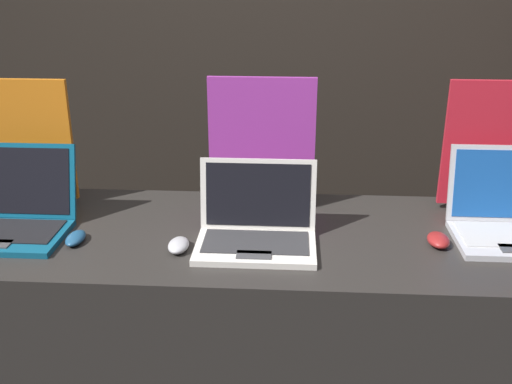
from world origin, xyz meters
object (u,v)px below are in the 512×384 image
Objects in this scene: mouse_back at (438,240)px; promo_stand_back at (489,150)px; mouse_front at (76,238)px; mouse_middle at (179,245)px; promo_stand_middle at (262,147)px; laptop_middle at (256,226)px; laptop_back at (503,218)px; promo_stand_front at (35,146)px; laptop_front at (12,214)px.

promo_stand_back is at bearing 54.38° from mouse_back.
mouse_middle is (0.35, -0.03, 0.00)m from mouse_front.
laptop_middle is at bearing -90.00° from promo_stand_middle.
laptop_middle is 1.17× the size of laptop_back.
laptop_back is at bearing 5.69° from mouse_front.
mouse_front is 1.42m from laptop_back.
laptop_back is 0.28m from promo_stand_back.
promo_stand_front is 0.97× the size of promo_stand_middle.
promo_stand_front is 1.66m from promo_stand_back.
mouse_middle is at bearing -170.66° from laptop_back.
promo_stand_middle is (0.84, 0.02, 0.01)m from promo_stand_front.
mouse_back is (1.43, -0.02, -0.05)m from laptop_front.
laptop_middle is (0.84, -0.04, -0.00)m from laptop_front.
laptop_back is (1.66, -0.19, -0.16)m from promo_stand_front.
promo_stand_back reaches higher than mouse_front.
promo_stand_middle is at bearing 165.98° from laptop_back.
mouse_back is at bearing 2.14° from laptop_middle.
laptop_back is (0.82, -0.20, -0.17)m from promo_stand_middle.
promo_stand_middle reaches higher than mouse_back.
promo_stand_front is at bearing 148.65° from mouse_middle.
promo_stand_front is (0.00, 0.25, 0.16)m from laptop_front.
promo_stand_middle reaches higher than laptop_middle.
mouse_front is at bearing -149.89° from promo_stand_middle.
mouse_back is (-0.23, -0.09, -0.05)m from laptop_back.
mouse_middle is (0.59, -0.11, -0.05)m from laptop_front.
laptop_middle is 0.79× the size of promo_stand_middle.
promo_stand_back is at bearing 14.61° from mouse_front.
promo_stand_back is (1.66, 0.04, 0.00)m from promo_stand_front.
laptop_front is 0.82× the size of promo_stand_front.
mouse_middle is at bearing -31.35° from promo_stand_front.
promo_stand_front is 0.90m from laptop_middle.
promo_stand_front is 0.84m from promo_stand_middle.
mouse_front is 0.35m from mouse_middle.
laptop_front is 0.90m from promo_stand_middle.
promo_stand_back reaches higher than mouse_middle.
mouse_middle is 0.23× the size of promo_stand_back.
promo_stand_middle reaches higher than mouse_front.
laptop_back is (1.66, 0.07, 0.00)m from laptop_front.
laptop_back is at bearing 7.60° from laptop_middle.
promo_stand_front is 1.67m from laptop_back.
mouse_back is (1.19, 0.05, 0.00)m from mouse_front.
laptop_front is 0.30m from promo_stand_front.
mouse_front is 0.72m from promo_stand_middle.
mouse_back is at bearing -125.62° from promo_stand_back.
laptop_back is at bearing -90.00° from promo_stand_back.
laptop_front is 1.01× the size of laptop_middle.
mouse_front is 0.29× the size of laptop_middle.
laptop_middle is (0.60, 0.03, 0.05)m from mouse_front.
promo_stand_back is (0.00, 0.23, 0.17)m from laptop_back.
mouse_back reaches higher than mouse_front.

